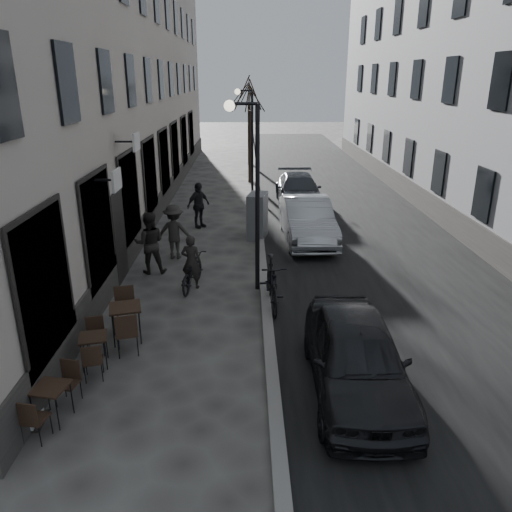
{
  "coord_description": "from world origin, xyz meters",
  "views": [
    {
      "loc": [
        -0.27,
        -6.9,
        5.64
      ],
      "look_at": [
        -0.08,
        3.73,
        1.8
      ],
      "focal_mm": 35.0,
      "sensor_mm": 36.0,
      "label": 1
    }
  ],
  "objects_px": {
    "bistro_set_a": "(52,400)",
    "bistro_set_c": "(126,320)",
    "tree_far": "(249,92)",
    "bicycle": "(192,272)",
    "pedestrian_near": "(150,243)",
    "pedestrian_far": "(198,205)",
    "utility_cabinet": "(257,216)",
    "car_mid": "(307,220)",
    "streetlamp_near": "(251,177)",
    "bistro_set_b": "(94,348)",
    "sign_board": "(30,402)",
    "car_far": "(298,190)",
    "tree_near": "(250,96)",
    "moped": "(272,283)",
    "streetlamp_far": "(249,130)",
    "pedestrian_mid": "(174,232)",
    "car_near": "(357,357)"
  },
  "relations": [
    {
      "from": "sign_board",
      "to": "moped",
      "type": "height_order",
      "value": "moped"
    },
    {
      "from": "tree_near",
      "to": "moped",
      "type": "bearing_deg",
      "value": -88.4
    },
    {
      "from": "car_far",
      "to": "bistro_set_b",
      "type": "bearing_deg",
      "value": -111.95
    },
    {
      "from": "bistro_set_a",
      "to": "bicycle",
      "type": "relative_size",
      "value": 0.78
    },
    {
      "from": "streetlamp_near",
      "to": "moped",
      "type": "bearing_deg",
      "value": -65.4
    },
    {
      "from": "streetlamp_near",
      "to": "pedestrian_far",
      "type": "height_order",
      "value": "streetlamp_near"
    },
    {
      "from": "bistro_set_c",
      "to": "pedestrian_near",
      "type": "height_order",
      "value": "pedestrian_near"
    },
    {
      "from": "sign_board",
      "to": "car_far",
      "type": "relative_size",
      "value": 0.21
    },
    {
      "from": "streetlamp_near",
      "to": "bistro_set_a",
      "type": "height_order",
      "value": "streetlamp_near"
    },
    {
      "from": "streetlamp_near",
      "to": "sign_board",
      "type": "xyz_separation_m",
      "value": [
        -3.84,
        -5.69,
        -2.76
      ]
    },
    {
      "from": "tree_near",
      "to": "utility_cabinet",
      "type": "bearing_deg",
      "value": -88.88
    },
    {
      "from": "bicycle",
      "to": "car_far",
      "type": "xyz_separation_m",
      "value": [
        3.93,
        9.47,
        0.23
      ]
    },
    {
      "from": "car_far",
      "to": "streetlamp_near",
      "type": "bearing_deg",
      "value": -102.97
    },
    {
      "from": "streetlamp_near",
      "to": "pedestrian_near",
      "type": "xyz_separation_m",
      "value": [
        -3.03,
        1.31,
        -2.22
      ]
    },
    {
      "from": "bistro_set_c",
      "to": "car_mid",
      "type": "bearing_deg",
      "value": 41.51
    },
    {
      "from": "pedestrian_mid",
      "to": "pedestrian_far",
      "type": "bearing_deg",
      "value": -94.27
    },
    {
      "from": "utility_cabinet",
      "to": "car_mid",
      "type": "xyz_separation_m",
      "value": [
        1.78,
        -0.39,
        -0.06
      ]
    },
    {
      "from": "pedestrian_mid",
      "to": "moped",
      "type": "xyz_separation_m",
      "value": [
        2.99,
        -3.72,
        -0.25
      ]
    },
    {
      "from": "bistro_set_a",
      "to": "pedestrian_near",
      "type": "xyz_separation_m",
      "value": [
        0.45,
        6.95,
        0.53
      ]
    },
    {
      "from": "bistro_set_b",
      "to": "pedestrian_near",
      "type": "distance_m",
      "value": 5.23
    },
    {
      "from": "streetlamp_near",
      "to": "bistro_set_c",
      "type": "distance_m",
      "value": 4.81
    },
    {
      "from": "streetlamp_near",
      "to": "car_mid",
      "type": "distance_m",
      "value": 5.37
    },
    {
      "from": "utility_cabinet",
      "to": "car_mid",
      "type": "distance_m",
      "value": 1.82
    },
    {
      "from": "utility_cabinet",
      "to": "pedestrian_far",
      "type": "bearing_deg",
      "value": 161.04
    },
    {
      "from": "streetlamp_near",
      "to": "car_far",
      "type": "distance_m",
      "value": 10.17
    },
    {
      "from": "tree_near",
      "to": "utility_cabinet",
      "type": "relative_size",
      "value": 3.45
    },
    {
      "from": "bistro_set_a",
      "to": "bistro_set_c",
      "type": "distance_m",
      "value": 2.88
    },
    {
      "from": "tree_near",
      "to": "car_mid",
      "type": "height_order",
      "value": "tree_near"
    },
    {
      "from": "tree_far",
      "to": "bistro_set_b",
      "type": "distance_m",
      "value": 25.47
    },
    {
      "from": "tree_near",
      "to": "moped",
      "type": "xyz_separation_m",
      "value": [
        0.45,
        -16.14,
        -4.02
      ]
    },
    {
      "from": "bistro_set_b",
      "to": "pedestrian_far",
      "type": "distance_m",
      "value": 10.1
    },
    {
      "from": "tree_far",
      "to": "bistro_set_a",
      "type": "xyz_separation_m",
      "value": [
        -3.55,
        -26.64,
        -4.25
      ]
    },
    {
      "from": "tree_near",
      "to": "tree_far",
      "type": "relative_size",
      "value": 1.0
    },
    {
      "from": "bistro_set_b",
      "to": "utility_cabinet",
      "type": "distance_m",
      "value": 9.34
    },
    {
      "from": "utility_cabinet",
      "to": "bicycle",
      "type": "height_order",
      "value": "utility_cabinet"
    },
    {
      "from": "streetlamp_far",
      "to": "car_near",
      "type": "xyz_separation_m",
      "value": [
        1.92,
        -16.86,
        -2.43
      ]
    },
    {
      "from": "tree_far",
      "to": "utility_cabinet",
      "type": "relative_size",
      "value": 3.45
    },
    {
      "from": "streetlamp_far",
      "to": "sign_board",
      "type": "distance_m",
      "value": 18.31
    },
    {
      "from": "tree_far",
      "to": "bistro_set_a",
      "type": "relative_size",
      "value": 4.06
    },
    {
      "from": "bistro_set_c",
      "to": "pedestrian_near",
      "type": "relative_size",
      "value": 0.91
    },
    {
      "from": "streetlamp_far",
      "to": "bistro_set_a",
      "type": "relative_size",
      "value": 3.62
    },
    {
      "from": "bistro_set_c",
      "to": "bicycle",
      "type": "height_order",
      "value": "bistro_set_c"
    },
    {
      "from": "car_near",
      "to": "car_far",
      "type": "distance_m",
      "value": 14.47
    },
    {
      "from": "bistro_set_a",
      "to": "bicycle",
      "type": "height_order",
      "value": "bicycle"
    },
    {
      "from": "tree_near",
      "to": "pedestrian_near",
      "type": "distance_m",
      "value": 14.52
    },
    {
      "from": "streetlamp_near",
      "to": "car_far",
      "type": "relative_size",
      "value": 1.05
    },
    {
      "from": "bistro_set_b",
      "to": "pedestrian_far",
      "type": "relative_size",
      "value": 0.78
    },
    {
      "from": "utility_cabinet",
      "to": "car_far",
      "type": "relative_size",
      "value": 0.34
    },
    {
      "from": "bistro_set_a",
      "to": "utility_cabinet",
      "type": "xyz_separation_m",
      "value": [
        3.75,
        10.38,
        0.41
      ]
    },
    {
      "from": "pedestrian_near",
      "to": "pedestrian_far",
      "type": "relative_size",
      "value": 1.06
    }
  ]
}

